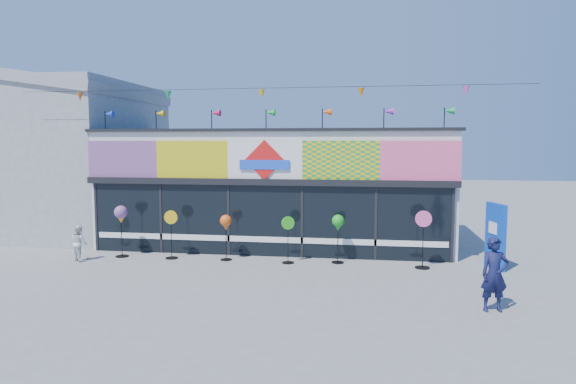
% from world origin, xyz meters
% --- Properties ---
extents(ground, '(80.00, 80.00, 0.00)m').
position_xyz_m(ground, '(0.00, 0.00, 0.00)').
color(ground, slate).
rests_on(ground, ground).
extents(kite_shop, '(16.00, 5.70, 5.31)m').
position_xyz_m(kite_shop, '(0.00, 5.94, 2.05)').
color(kite_shop, silver).
rests_on(kite_shop, ground).
extents(neighbour_building, '(8.18, 7.20, 6.87)m').
position_xyz_m(neighbour_building, '(-10.00, 7.00, 3.20)').
color(neighbour_building, '#A5A7AA').
rests_on(neighbour_building, ground).
extents(blue_sign, '(0.39, 0.96, 1.90)m').
position_xyz_m(blue_sign, '(6.90, 2.81, 0.96)').
color(blue_sign, '#0C43BC').
rests_on(blue_sign, ground).
extents(spinner_0, '(0.42, 0.42, 1.65)m').
position_xyz_m(spinner_0, '(-4.52, 2.62, 1.32)').
color(spinner_0, black).
rests_on(spinner_0, ground).
extents(spinner_1, '(0.43, 0.39, 1.53)m').
position_xyz_m(spinner_1, '(-2.85, 2.62, 0.81)').
color(spinner_1, black).
rests_on(spinner_1, ground).
extents(spinner_2, '(0.36, 0.36, 1.42)m').
position_xyz_m(spinner_2, '(-1.09, 2.68, 1.14)').
color(spinner_2, black).
rests_on(spinner_2, ground).
extents(spinner_3, '(0.38, 0.36, 1.43)m').
position_xyz_m(spinner_3, '(0.88, 2.56, 0.76)').
color(spinner_3, black).
rests_on(spinner_3, ground).
extents(spinner_4, '(0.38, 0.38, 1.48)m').
position_xyz_m(spinner_4, '(2.37, 2.82, 1.19)').
color(spinner_4, black).
rests_on(spinner_4, ground).
extents(spinner_5, '(0.47, 0.43, 1.69)m').
position_xyz_m(spinner_5, '(4.84, 2.53, 0.89)').
color(spinner_5, black).
rests_on(spinner_5, ground).
extents(adult_man, '(0.65, 0.49, 1.62)m').
position_xyz_m(adult_man, '(5.96, -1.16, 0.81)').
color(adult_man, '#13173D').
rests_on(adult_man, ground).
extents(child, '(0.63, 0.55, 1.12)m').
position_xyz_m(child, '(-5.55, 1.90, 0.56)').
color(child, silver).
rests_on(child, ground).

